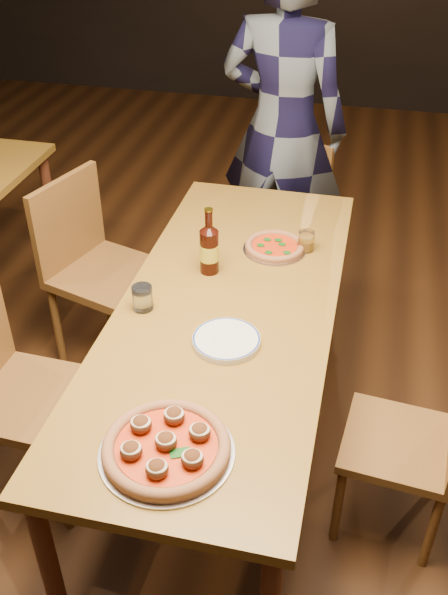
% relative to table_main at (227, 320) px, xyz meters
% --- Properties ---
extents(ground, '(9.00, 9.00, 0.00)m').
position_rel_table_main_xyz_m(ground, '(0.00, 0.00, -0.68)').
color(ground, black).
extents(table_main, '(0.80, 2.00, 0.75)m').
position_rel_table_main_xyz_m(table_main, '(0.00, 0.00, 0.00)').
color(table_main, brown).
rests_on(table_main, ground).
extents(chair_main_nw, '(0.45, 0.45, 0.93)m').
position_rel_table_main_xyz_m(chair_main_nw, '(-0.68, -0.36, -0.22)').
color(chair_main_nw, brown).
rests_on(chair_main_nw, ground).
extents(chair_main_sw, '(0.56, 0.56, 0.97)m').
position_rel_table_main_xyz_m(chair_main_sw, '(-0.69, 0.48, -0.19)').
color(chair_main_sw, brown).
rests_on(chair_main_sw, ground).
extents(chair_main_e, '(0.43, 0.43, 0.83)m').
position_rel_table_main_xyz_m(chair_main_e, '(0.69, -0.23, -0.26)').
color(chair_main_e, brown).
rests_on(chair_main_e, ground).
extents(chair_end, '(0.52, 0.52, 0.89)m').
position_rel_table_main_xyz_m(chair_end, '(0.01, 1.23, -0.23)').
color(chair_end, brown).
rests_on(chair_end, ground).
extents(pizza_meatball, '(0.39, 0.39, 0.07)m').
position_rel_table_main_xyz_m(pizza_meatball, '(-0.01, -0.74, 0.10)').
color(pizza_meatball, '#B7B7BF').
rests_on(pizza_meatball, table_main).
extents(pizza_margherita, '(0.27, 0.27, 0.04)m').
position_rel_table_main_xyz_m(pizza_margherita, '(0.11, 0.43, 0.09)').
color(pizza_margherita, '#B7B7BF').
rests_on(pizza_margherita, table_main).
extents(plate_stack, '(0.24, 0.24, 0.02)m').
position_rel_table_main_xyz_m(plate_stack, '(0.05, -0.22, 0.08)').
color(plate_stack, white).
rests_on(plate_stack, table_main).
extents(beer_bottle, '(0.08, 0.08, 0.27)m').
position_rel_table_main_xyz_m(beer_bottle, '(-0.12, 0.21, 0.17)').
color(beer_bottle, black).
rests_on(beer_bottle, table_main).
extents(water_glass, '(0.08, 0.08, 0.10)m').
position_rel_table_main_xyz_m(water_glass, '(-0.30, -0.09, 0.12)').
color(water_glass, white).
rests_on(water_glass, table_main).
extents(amber_glass, '(0.07, 0.07, 0.09)m').
position_rel_table_main_xyz_m(amber_glass, '(0.24, 0.47, 0.11)').
color(amber_glass, '#A16512').
rests_on(amber_glass, table_main).
extents(diner, '(0.74, 0.54, 1.86)m').
position_rel_table_main_xyz_m(diner, '(-0.01, 1.36, 0.25)').
color(diner, black).
rests_on(diner, ground).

